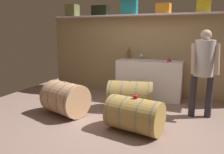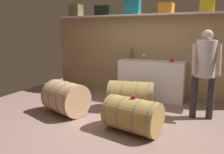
{
  "view_description": "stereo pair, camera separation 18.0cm",
  "coord_description": "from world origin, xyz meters",
  "px_view_note": "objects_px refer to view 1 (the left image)",
  "views": [
    {
      "loc": [
        1.22,
        -3.37,
        1.59
      ],
      "look_at": [
        -0.27,
        0.36,
        0.75
      ],
      "focal_mm": 34.86,
      "sensor_mm": 36.0,
      "label": 1
    },
    {
      "loc": [
        1.39,
        -3.3,
        1.59
      ],
      "look_at": [
        -0.27,
        0.36,
        0.75
      ],
      "focal_mm": 34.86,
      "sensor_mm": 36.0,
      "label": 2
    }
  ],
  "objects_px": {
    "toolcase_olive": "(72,11)",
    "red_funnel": "(169,59)",
    "winemaker_pouring": "(204,65)",
    "toolcase_black": "(101,11)",
    "wine_bottle_amber": "(129,54)",
    "wine_barrel_near": "(135,115)",
    "tasting_cup": "(135,97)",
    "toolcase_yellow": "(204,4)",
    "wine_glass": "(141,55)",
    "wine_barrel_flank": "(65,99)",
    "work_cabinet": "(149,79)",
    "wine_barrel_far": "(130,95)",
    "toolcase_orange": "(163,9)",
    "toolcase_teal": "(130,7)"
  },
  "relations": [
    {
      "from": "toolcase_yellow",
      "to": "wine_bottle_amber",
      "type": "distance_m",
      "value": 2.01
    },
    {
      "from": "toolcase_black",
      "to": "red_funnel",
      "type": "xyz_separation_m",
      "value": [
        1.8,
        -0.19,
        -1.15
      ]
    },
    {
      "from": "winemaker_pouring",
      "to": "wine_bottle_amber",
      "type": "bearing_deg",
      "value": -39.99
    },
    {
      "from": "toolcase_black",
      "to": "toolcase_teal",
      "type": "relative_size",
      "value": 1.12
    },
    {
      "from": "work_cabinet",
      "to": "wine_barrel_far",
      "type": "bearing_deg",
      "value": -100.63
    },
    {
      "from": "work_cabinet",
      "to": "wine_bottle_amber",
      "type": "xyz_separation_m",
      "value": [
        -0.57,
        0.16,
        0.58
      ]
    },
    {
      "from": "wine_barrel_near",
      "to": "tasting_cup",
      "type": "xyz_separation_m",
      "value": [
        0.01,
        0.0,
        0.3
      ]
    },
    {
      "from": "toolcase_olive",
      "to": "wine_barrel_near",
      "type": "relative_size",
      "value": 0.32
    },
    {
      "from": "toolcase_olive",
      "to": "wine_barrel_far",
      "type": "bearing_deg",
      "value": -27.19
    },
    {
      "from": "wine_bottle_amber",
      "to": "wine_barrel_near",
      "type": "height_order",
      "value": "wine_bottle_amber"
    },
    {
      "from": "wine_bottle_amber",
      "to": "winemaker_pouring",
      "type": "xyz_separation_m",
      "value": [
        1.74,
        -1.0,
        -0.04
      ]
    },
    {
      "from": "wine_glass",
      "to": "tasting_cup",
      "type": "xyz_separation_m",
      "value": [
        0.45,
        -2.08,
        -0.43
      ]
    },
    {
      "from": "toolcase_yellow",
      "to": "wine_bottle_amber",
      "type": "xyz_separation_m",
      "value": [
        -1.66,
        -0.01,
        -1.13
      ]
    },
    {
      "from": "toolcase_olive",
      "to": "red_funnel",
      "type": "bearing_deg",
      "value": -2.01
    },
    {
      "from": "toolcase_olive",
      "to": "winemaker_pouring",
      "type": "distance_m",
      "value": 3.69
    },
    {
      "from": "toolcase_olive",
      "to": "wine_barrel_flank",
      "type": "relative_size",
      "value": 0.33
    },
    {
      "from": "toolcase_teal",
      "to": "tasting_cup",
      "type": "height_order",
      "value": "toolcase_teal"
    },
    {
      "from": "toolcase_orange",
      "to": "work_cabinet",
      "type": "xyz_separation_m",
      "value": [
        -0.24,
        -0.17,
        -1.65
      ]
    },
    {
      "from": "red_funnel",
      "to": "wine_barrel_near",
      "type": "bearing_deg",
      "value": -98.07
    },
    {
      "from": "red_funnel",
      "to": "wine_barrel_flank",
      "type": "height_order",
      "value": "red_funnel"
    },
    {
      "from": "winemaker_pouring",
      "to": "tasting_cup",
      "type": "bearing_deg",
      "value": 37.47
    },
    {
      "from": "toolcase_olive",
      "to": "wine_bottle_amber",
      "type": "distance_m",
      "value": 1.96
    },
    {
      "from": "wine_barrel_near",
      "to": "wine_barrel_far",
      "type": "bearing_deg",
      "value": 121.1
    },
    {
      "from": "toolcase_black",
      "to": "toolcase_yellow",
      "type": "distance_m",
      "value": 2.44
    },
    {
      "from": "wine_glass",
      "to": "tasting_cup",
      "type": "bearing_deg",
      "value": -77.82
    },
    {
      "from": "red_funnel",
      "to": "wine_barrel_far",
      "type": "bearing_deg",
      "value": -123.99
    },
    {
      "from": "wine_bottle_amber",
      "to": "winemaker_pouring",
      "type": "distance_m",
      "value": 2.01
    },
    {
      "from": "wine_barrel_far",
      "to": "toolcase_orange",
      "type": "bearing_deg",
      "value": 57.74
    },
    {
      "from": "wine_barrel_near",
      "to": "red_funnel",
      "type": "bearing_deg",
      "value": 92.0
    },
    {
      "from": "toolcase_teal",
      "to": "toolcase_orange",
      "type": "bearing_deg",
      "value": -3.27
    },
    {
      "from": "toolcase_black",
      "to": "toolcase_teal",
      "type": "height_order",
      "value": "toolcase_teal"
    },
    {
      "from": "toolcase_black",
      "to": "winemaker_pouring",
      "type": "distance_m",
      "value": 2.93
    },
    {
      "from": "work_cabinet",
      "to": "wine_barrel_flank",
      "type": "relative_size",
      "value": 1.63
    },
    {
      "from": "red_funnel",
      "to": "winemaker_pouring",
      "type": "height_order",
      "value": "winemaker_pouring"
    },
    {
      "from": "toolcase_yellow",
      "to": "toolcase_olive",
      "type": "bearing_deg",
      "value": -178.69
    },
    {
      "from": "wine_bottle_amber",
      "to": "red_funnel",
      "type": "distance_m",
      "value": 1.04
    },
    {
      "from": "red_funnel",
      "to": "tasting_cup",
      "type": "bearing_deg",
      "value": -97.78
    },
    {
      "from": "red_funnel",
      "to": "toolcase_orange",
      "type": "bearing_deg",
      "value": 138.37
    },
    {
      "from": "red_funnel",
      "to": "tasting_cup",
      "type": "height_order",
      "value": "red_funnel"
    },
    {
      "from": "wine_barrel_near",
      "to": "work_cabinet",
      "type": "bearing_deg",
      "value": 105.65
    },
    {
      "from": "toolcase_yellow",
      "to": "wine_glass",
      "type": "relative_size",
      "value": 2.53
    },
    {
      "from": "wine_glass",
      "to": "red_funnel",
      "type": "bearing_deg",
      "value": -15.27
    },
    {
      "from": "toolcase_olive",
      "to": "toolcase_teal",
      "type": "bearing_deg",
      "value": 2.09
    },
    {
      "from": "wine_barrel_near",
      "to": "wine_barrel_flank",
      "type": "distance_m",
      "value": 1.47
    },
    {
      "from": "toolcase_teal",
      "to": "toolcase_yellow",
      "type": "distance_m",
      "value": 1.67
    },
    {
      "from": "toolcase_teal",
      "to": "wine_barrel_flank",
      "type": "distance_m",
      "value": 2.71
    },
    {
      "from": "toolcase_black",
      "to": "toolcase_yellow",
      "type": "xyz_separation_m",
      "value": [
        2.44,
        0.0,
        0.05
      ]
    },
    {
      "from": "wine_bottle_amber",
      "to": "wine_barrel_near",
      "type": "relative_size",
      "value": 0.3
    },
    {
      "from": "wine_barrel_near",
      "to": "wine_barrel_flank",
      "type": "relative_size",
      "value": 1.01
    },
    {
      "from": "work_cabinet",
      "to": "tasting_cup",
      "type": "distance_m",
      "value": 1.92
    }
  ]
}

